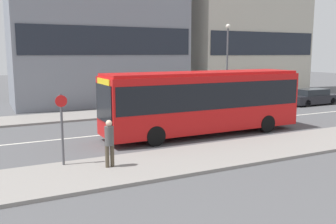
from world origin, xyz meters
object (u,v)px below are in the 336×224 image
at_px(city_bus, 203,99).
at_px(street_lamp, 227,56).
at_px(parked_car_0, 265,101).
at_px(pedestrian_near_stop, 109,140).
at_px(bus_stop_sign, 62,124).
at_px(parked_car_1, 313,97).

height_order(city_bus, street_lamp, street_lamp).
bearing_deg(street_lamp, city_bus, -132.77).
height_order(parked_car_0, street_lamp, street_lamp).
height_order(city_bus, pedestrian_near_stop, city_bus).
distance_m(parked_car_0, street_lamp, 4.59).
bearing_deg(pedestrian_near_stop, bus_stop_sign, -39.18).
distance_m(parked_car_1, bus_stop_sign, 23.87).
relative_size(city_bus, parked_car_1, 2.34).
xyz_separation_m(parked_car_0, pedestrian_near_stop, (-15.72, -9.44, 0.54)).
xyz_separation_m(parked_car_1, bus_stop_sign, (-22.34, -8.34, 1.08)).
xyz_separation_m(parked_car_0, bus_stop_sign, (-17.22, -8.40, 1.11)).
relative_size(bus_stop_sign, street_lamp, 0.43).
relative_size(parked_car_0, street_lamp, 0.71).
distance_m(city_bus, bus_stop_sign, 8.41).
relative_size(pedestrian_near_stop, street_lamp, 0.28).
relative_size(parked_car_1, street_lamp, 0.73).
distance_m(city_bus, parked_car_0, 10.95).
distance_m(parked_car_0, parked_car_1, 5.12).
height_order(pedestrian_near_stop, street_lamp, street_lamp).
xyz_separation_m(city_bus, parked_car_0, (9.27, 5.67, -1.32)).
bearing_deg(parked_car_1, bus_stop_sign, -159.53).
relative_size(parked_car_0, pedestrian_near_stop, 2.53).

